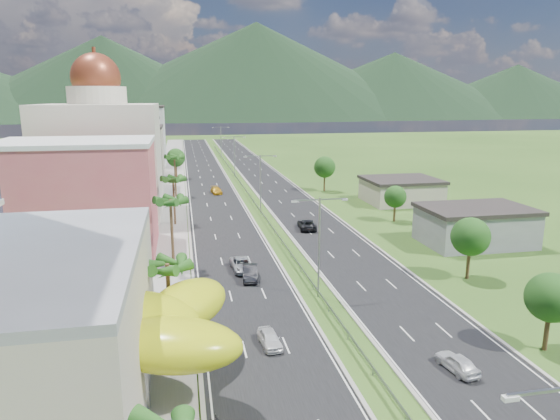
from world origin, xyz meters
TOP-DOWN VIEW (x-y plane):
  - ground at (0.00, 0.00)m, footprint 500.00×500.00m
  - road_left at (-7.50, 90.00)m, footprint 11.00×260.00m
  - road_right at (7.50, 90.00)m, footprint 11.00×260.00m
  - sidewalk_left at (-17.00, 90.00)m, footprint 7.00×260.00m
  - median_guardrail at (0.00, 71.99)m, footprint 0.10×216.06m
  - streetlight_median_b at (0.00, 10.00)m, footprint 6.04×0.25m
  - streetlight_median_c at (0.00, 50.00)m, footprint 6.04×0.25m
  - streetlight_median_d at (0.00, 95.00)m, footprint 6.04×0.25m
  - streetlight_median_e at (0.00, 140.00)m, footprint 6.04×0.25m
  - lime_canopy at (-20.00, -4.00)m, footprint 18.00×15.00m
  - pink_shophouse at (-28.00, 32.00)m, footprint 20.00×15.00m
  - domed_building at (-28.00, 55.00)m, footprint 20.00×20.00m
  - midrise_grey at (-27.00, 80.00)m, footprint 16.00×15.00m
  - midrise_beige at (-27.00, 102.00)m, footprint 16.00×15.00m
  - midrise_white at (-27.00, 125.00)m, footprint 16.00×15.00m
  - shed_near at (28.00, 25.00)m, footprint 15.00×10.00m
  - shed_far at (30.00, 55.00)m, footprint 14.00×12.00m
  - palm_tree_b at (-15.50, 2.00)m, footprint 3.60×3.60m
  - palm_tree_c at (-15.50, 22.00)m, footprint 3.60×3.60m
  - palm_tree_d at (-15.50, 45.00)m, footprint 3.60×3.60m
  - palm_tree_e at (-15.50, 70.00)m, footprint 3.60×3.60m
  - leafy_tree_lfar at (-15.50, 95.00)m, footprint 4.90×4.90m
  - leafy_tree_ra at (16.00, -5.00)m, footprint 4.20×4.20m
  - leafy_tree_rb at (19.00, 12.00)m, footprint 4.55×4.55m
  - leafy_tree_rc at (22.00, 40.00)m, footprint 3.85×3.85m
  - leafy_tree_rd at (18.00, 70.00)m, footprint 4.90×4.90m
  - mountain_ridge at (60.00, 450.00)m, footprint 860.00×140.00m
  - car_white_near_left at (-7.07, 0.21)m, footprint 1.92×4.05m
  - car_dark_left at (-6.54, 16.73)m, footprint 2.21×5.05m
  - car_silver_mid_left at (-7.13, 19.99)m, footprint 2.82×5.51m
  - car_yellow_far_left at (-6.65, 71.59)m, footprint 2.63×5.19m
  - car_white_near_right at (6.77, -6.65)m, footprint 2.27×4.28m
  - car_dark_far_right at (5.74, 37.84)m, footprint 3.14×5.89m

SIDE VIEW (x-z plane):
  - ground at x=0.00m, z-range 0.00..0.00m
  - mountain_ridge at x=60.00m, z-range -45.00..45.00m
  - road_left at x=-7.50m, z-range 0.00..0.04m
  - road_right at x=7.50m, z-range 0.00..0.04m
  - sidewalk_left at x=-17.00m, z-range 0.00..0.12m
  - median_guardrail at x=0.00m, z-range 0.24..1.00m
  - car_white_near_left at x=-7.07m, z-range 0.04..1.38m
  - car_white_near_right at x=6.77m, z-range 0.04..1.43m
  - car_yellow_far_left at x=-6.65m, z-range 0.04..1.48m
  - car_silver_mid_left at x=-7.13m, z-range 0.04..1.53m
  - car_dark_far_right at x=5.74m, z-range 0.04..1.61m
  - car_dark_left at x=-6.54m, z-range 0.04..1.65m
  - shed_far at x=30.00m, z-range 0.00..4.40m
  - shed_near at x=28.00m, z-range 0.00..5.00m
  - leafy_tree_rc at x=22.00m, z-range 1.21..7.54m
  - leafy_tree_ra at x=16.00m, z-range 1.33..8.23m
  - lime_canopy at x=-20.00m, z-range 1.29..8.69m
  - leafy_tree_rb at x=19.00m, z-range 1.44..8.92m
  - leafy_tree_lfar at x=-15.50m, z-range 1.55..9.60m
  - leafy_tree_rd at x=18.00m, z-range 1.55..9.60m
  - midrise_beige at x=-27.00m, z-range 0.00..13.00m
  - streetlight_median_b at x=0.00m, z-range 1.25..12.25m
  - streetlight_median_c at x=0.00m, z-range 1.25..12.25m
  - streetlight_median_d at x=0.00m, z-range 1.25..12.25m
  - streetlight_median_e at x=0.00m, z-range 1.25..12.25m
  - palm_tree_b at x=-15.50m, z-range 3.01..11.11m
  - pink_shophouse at x=-28.00m, z-range 0.00..15.00m
  - palm_tree_d at x=-15.50m, z-range 3.24..11.84m
  - midrise_grey at x=-27.00m, z-range 0.00..16.00m
  - palm_tree_e at x=-15.50m, z-range 3.61..13.01m
  - palm_tree_c at x=-15.50m, z-range 3.70..13.30m
  - midrise_white at x=-27.00m, z-range 0.00..18.00m
  - domed_building at x=-28.00m, z-range -3.00..25.70m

